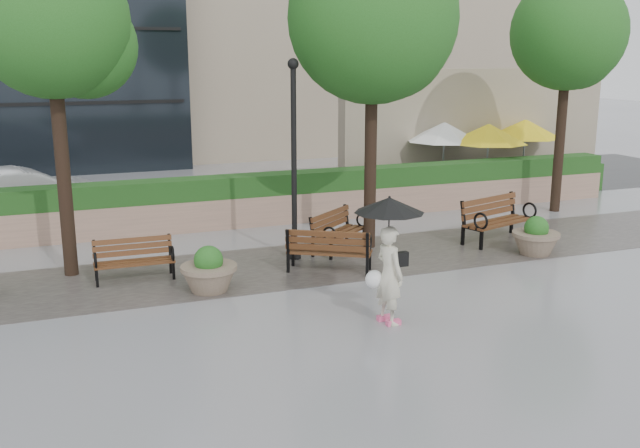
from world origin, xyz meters
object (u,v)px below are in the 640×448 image
object	(u,v)px
bench_1	(135,268)
planter_right	(536,239)
bench_3	(339,239)
car_right	(23,194)
bench_4	(497,229)
pedestrian	(389,248)
bench_2	(329,259)
lamppost	(294,173)
planter_left	(209,274)

from	to	relation	value
bench_1	planter_right	distance (m)	8.89
bench_3	car_right	distance (m)	9.26
bench_4	pedestrian	world-z (taller)	pedestrian
bench_2	car_right	size ratio (longest dim) A/B	0.43
bench_1	lamppost	distance (m)	3.93
planter_left	bench_1	bearing A→B (deg)	135.85
bench_3	bench_4	xyz separation A→B (m)	(3.92, -0.62, 0.05)
bench_2	planter_left	xyz separation A→B (m)	(-2.63, -0.36, 0.08)
bench_4	car_right	xyz separation A→B (m)	(-10.84, 6.76, 0.39)
car_right	bench_3	bearing A→B (deg)	-144.47
planter_left	car_right	distance (m)	8.72
car_right	bench_1	bearing A→B (deg)	-174.93
planter_right	lamppost	distance (m)	5.73
bench_3	planter_right	xyz separation A→B (m)	(4.07, -1.92, 0.08)
bench_4	pedestrian	distance (m)	6.35
planter_left	planter_right	size ratio (longest dim) A/B	1.02
planter_right	bench_1	bearing A→B (deg)	171.69
bench_3	pedestrian	size ratio (longest dim) A/B	0.80
planter_right	bench_3	bearing A→B (deg)	154.77
planter_left	car_right	world-z (taller)	car_right
bench_4	bench_3	bearing A→B (deg)	153.29
car_right	planter_left	bearing A→B (deg)	-169.51
pedestrian	planter_right	bearing A→B (deg)	-73.07
bench_2	bench_3	distance (m)	1.71
bench_1	pedestrian	xyz separation A→B (m)	(3.76, -3.91, 1.07)
pedestrian	car_right	bearing A→B (deg)	18.56
planter_right	bench_2	bearing A→B (deg)	175.03
bench_4	planter_left	xyz separation A→B (m)	(-7.39, -1.24, 0.04)
planter_right	lamppost	xyz separation A→B (m)	(-5.26, 1.62, 1.59)
bench_1	pedestrian	bearing A→B (deg)	-44.82
planter_left	pedestrian	distance (m)	3.79
bench_3	car_right	xyz separation A→B (m)	(-6.92, 6.15, 0.44)
planter_left	planter_right	distance (m)	7.54
bench_3	lamppost	world-z (taller)	lamppost
bench_2	pedestrian	distance (m)	3.22
bench_3	planter_left	bearing A→B (deg)	169.48
bench_2	car_right	distance (m)	9.77
bench_2	planter_left	world-z (taller)	bench_2
car_right	pedestrian	xyz separation A→B (m)	(5.95, -10.69, 0.61)
planter_right	bench_4	bearing A→B (deg)	96.50
bench_2	pedestrian	xyz separation A→B (m)	(-0.13, -3.05, 1.04)
bench_3	bench_4	distance (m)	3.97
bench_4	planter_left	world-z (taller)	bench_4
bench_4	planter_right	distance (m)	1.31
bench_1	car_right	xyz separation A→B (m)	(-2.19, 6.78, 0.46)
pedestrian	bench_3	bearing A→B (deg)	-22.58
bench_2	bench_3	world-z (taller)	bench_2
planter_left	lamppost	world-z (taller)	lamppost
lamppost	bench_1	bearing A→B (deg)	-174.59
bench_3	pedestrian	distance (m)	4.76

